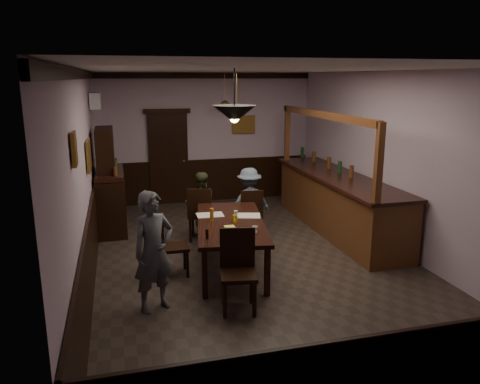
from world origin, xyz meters
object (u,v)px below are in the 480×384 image
object	(u,v)px
chair_near	(238,266)
person_seated_left	(201,204)
pendant_iron	(234,114)
person_seated_right	(249,202)
chair_side	(169,243)
pendant_brass_mid	(237,111)
bar_counter	(337,201)
coffee_cup	(255,229)
person_standing	(154,252)
pendant_brass_far	(225,105)
chair_far_right	(251,212)
dining_table	(231,225)
sideboard	(110,190)
chair_far_left	(200,212)
soda_can	(235,219)

from	to	relation	value
chair_near	person_seated_left	bearing A→B (deg)	99.53
pendant_iron	person_seated_right	bearing A→B (deg)	69.50
chair_side	pendant_brass_mid	size ratio (longest dim) A/B	1.15
chair_near	bar_counter	bearing A→B (deg)	54.41
chair_near	chair_side	world-z (taller)	chair_near
chair_side	coffee_cup	size ratio (longest dim) A/B	11.63
person_seated_right	bar_counter	bearing A→B (deg)	165.62
person_standing	coffee_cup	distance (m)	1.53
pendant_brass_far	pendant_brass_mid	bearing A→B (deg)	-96.27
person_standing	pendant_brass_mid	bearing A→B (deg)	30.37
person_standing	chair_far_right	bearing A→B (deg)	23.04
dining_table	sideboard	bearing A→B (deg)	126.29
coffee_cup	bar_counter	size ratio (longest dim) A/B	0.02
bar_counter	pendant_iron	bearing A→B (deg)	-141.19
person_seated_right	coffee_cup	size ratio (longest dim) A/B	15.92
chair_far_right	bar_counter	xyz separation A→B (m)	(1.75, 0.08, 0.07)
chair_far_left	chair_far_right	world-z (taller)	chair_far_left
soda_can	sideboard	bearing A→B (deg)	126.03
chair_far_left	soda_can	distance (m)	1.47
person_seated_left	person_seated_right	bearing A→B (deg)	171.02
coffee_cup	soda_can	distance (m)	0.53
chair_near	person_seated_right	bearing A→B (deg)	81.67
chair_far_left	chair_side	size ratio (longest dim) A/B	1.07
chair_near	pendant_brass_far	bearing A→B (deg)	89.11
soda_can	pendant_brass_far	size ratio (longest dim) A/B	0.15
person_seated_right	soda_can	bearing A→B (deg)	59.02
chair_far_right	bar_counter	distance (m)	1.75
coffee_cup	pendant_brass_far	size ratio (longest dim) A/B	0.10
coffee_cup	chair_far_right	bearing A→B (deg)	85.36
pendant_iron	pendant_brass_mid	size ratio (longest dim) A/B	0.84
pendant_brass_mid	chair_far_left	bearing A→B (deg)	-157.56
chair_far_right	coffee_cup	distance (m)	1.85
dining_table	person_seated_left	size ratio (longest dim) A/B	1.93
soda_can	sideboard	world-z (taller)	sideboard
pendant_iron	dining_table	bearing A→B (deg)	80.34
chair_far_right	pendant_brass_mid	world-z (taller)	pendant_brass_mid
pendant_brass_mid	chair_near	bearing A→B (deg)	-104.07
person_seated_right	bar_counter	world-z (taller)	bar_counter
chair_side	coffee_cup	distance (m)	1.31
person_seated_left	sideboard	distance (m)	1.83
chair_near	pendant_brass_mid	bearing A→B (deg)	86.17
bar_counter	pendant_brass_far	size ratio (longest dim) A/B	5.03
dining_table	sideboard	world-z (taller)	sideboard
person_standing	bar_counter	bearing A→B (deg)	5.85
soda_can	chair_side	bearing A→B (deg)	178.15
dining_table	bar_counter	size ratio (longest dim) A/B	0.57
chair_far_right	pendant_iron	xyz separation A→B (m)	(-0.80, -1.97, 1.91)
person_standing	chair_far_left	bearing A→B (deg)	40.67
chair_side	person_standing	distance (m)	1.08
chair_far_right	pendant_iron	bearing A→B (deg)	74.21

